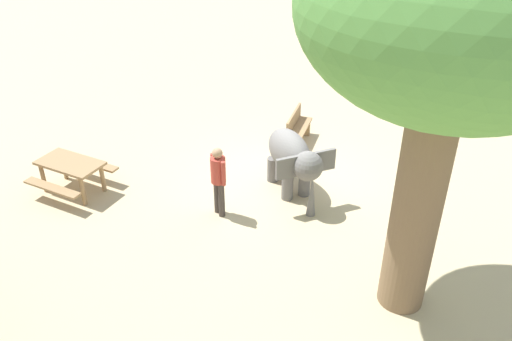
% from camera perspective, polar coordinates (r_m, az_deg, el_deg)
% --- Properties ---
extents(ground_plane, '(60.00, 60.00, 0.00)m').
position_cam_1_polar(ground_plane, '(12.53, 3.21, -1.25)').
color(ground_plane, tan).
extents(elephant, '(2.06, 1.62, 1.44)m').
position_cam_1_polar(elephant, '(11.70, 4.08, 1.42)').
color(elephant, slate).
rests_on(elephant, ground_plane).
extents(person_handler, '(0.51, 0.32, 1.62)m').
position_cam_1_polar(person_handler, '(10.94, -4.15, -0.68)').
color(person_handler, '#3F3833').
rests_on(person_handler, ground_plane).
extents(shade_tree_main, '(4.33, 3.97, 6.59)m').
position_cam_1_polar(shade_tree_main, '(7.38, 20.85, 15.39)').
color(shade_tree_main, brown).
rests_on(shade_tree_main, ground_plane).
extents(wooden_bench, '(1.03, 1.42, 0.88)m').
position_cam_1_polar(wooden_bench, '(14.10, 4.55, 4.77)').
color(wooden_bench, '#9E7A51').
rests_on(wooden_bench, ground_plane).
extents(picnic_table_near, '(1.91, 1.89, 0.78)m').
position_cam_1_polar(picnic_table_near, '(12.60, -19.60, 0.12)').
color(picnic_table_near, '#9E7A51').
rests_on(picnic_table_near, ground_plane).
extents(feed_bucket, '(0.36, 0.36, 0.32)m').
position_cam_1_polar(feed_bucket, '(13.13, 3.05, 1.19)').
color(feed_bucket, gray).
rests_on(feed_bucket, ground_plane).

